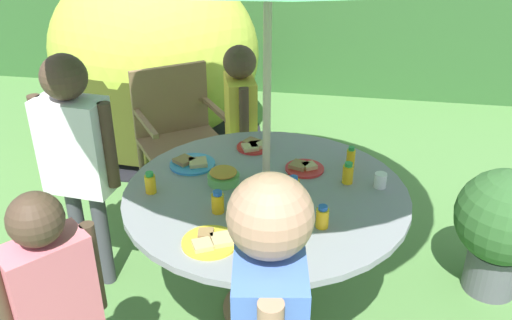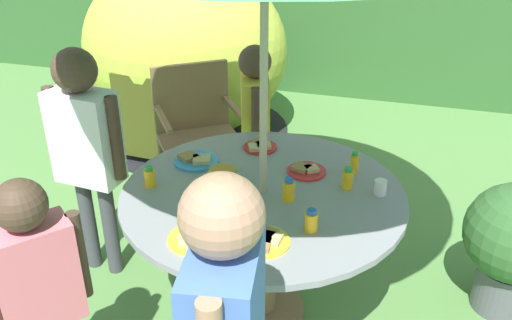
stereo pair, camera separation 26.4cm
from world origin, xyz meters
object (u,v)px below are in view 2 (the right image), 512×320
object	(u,v)px
wooden_chair	(197,125)
plate_far_left	(260,146)
plate_far_right	(196,160)
cup_near	(380,187)
snack_bowl	(223,174)
juice_bottle_spot_a	(348,179)
plate_mid_right	(306,170)
child_in_yellow_shirt	(255,112)
juice_bottle_front_edge	(211,200)
juice_bottle_center_back	(150,177)
child_in_pink_shirt	(37,276)
juice_bottle_near_right	(354,163)
juice_bottle_near_left	(311,221)
dome_tent	(185,50)
garden_table	(263,216)
plate_back_edge	(196,238)
plate_center_front	(263,240)
juice_bottle_mid_left	(289,190)
juice_bottle_spot_b	(229,204)
child_in_white_shirt	(85,138)

from	to	relation	value
wooden_chair	plate_far_left	bearing A→B (deg)	-80.76
plate_far_right	cup_near	world-z (taller)	cup_near
snack_bowl	cup_near	bearing A→B (deg)	6.32
juice_bottle_spot_a	plate_mid_right	bearing A→B (deg)	156.24
child_in_yellow_shirt	juice_bottle_front_edge	bearing A→B (deg)	-12.58
juice_bottle_center_back	juice_bottle_front_edge	distance (m)	0.37
child_in_pink_shirt	juice_bottle_near_right	world-z (taller)	child_in_pink_shirt
juice_bottle_near_left	dome_tent	bearing A→B (deg)	123.66
plate_far_right	juice_bottle_near_right	xyz separation A→B (m)	(0.80, 0.12, 0.04)
garden_table	plate_back_edge	size ratio (longest dim) A/B	5.83
wooden_chair	cup_near	xyz separation A→B (m)	(1.30, -0.94, 0.25)
wooden_chair	snack_bowl	bearing A→B (deg)	-97.39
child_in_pink_shirt	plate_center_front	world-z (taller)	child_in_pink_shirt
juice_bottle_mid_left	juice_bottle_spot_b	xyz separation A→B (m)	(-0.23, -0.19, -0.00)
child_in_white_shirt	snack_bowl	xyz separation A→B (m)	(0.78, -0.05, -0.07)
wooden_chair	plate_far_right	bearing A→B (deg)	-103.78
plate_far_right	garden_table	bearing A→B (deg)	-24.58
child_in_white_shirt	juice_bottle_spot_b	distance (m)	0.96
juice_bottle_spot_a	juice_bottle_spot_b	size ratio (longest dim) A/B	1.00
snack_bowl	juice_bottle_spot_a	bearing A→B (deg)	9.62
plate_back_edge	juice_bottle_near_left	xyz separation A→B (m)	(0.44, 0.20, 0.04)
juice_bottle_mid_left	plate_far_left	bearing A→B (deg)	119.56
wooden_chair	juice_bottle_near_right	size ratio (longest dim) A/B	8.35
plate_mid_right	juice_bottle_near_left	size ratio (longest dim) A/B	1.89
plate_center_front	juice_bottle_spot_b	distance (m)	0.26
plate_mid_right	cup_near	distance (m)	0.39
plate_back_edge	juice_bottle_front_edge	world-z (taller)	juice_bottle_front_edge
juice_bottle_mid_left	child_in_pink_shirt	bearing A→B (deg)	-136.01
garden_table	plate_far_left	bearing A→B (deg)	107.64
child_in_yellow_shirt	plate_far_left	xyz separation A→B (m)	(0.16, -0.45, 0.00)
garden_table	child_in_yellow_shirt	xyz separation A→B (m)	(-0.30, 0.89, 0.15)
garden_table	juice_bottle_spot_a	world-z (taller)	juice_bottle_spot_a
juice_bottle_near_left	juice_bottle_spot_b	world-z (taller)	juice_bottle_spot_b
plate_far_right	plate_far_left	bearing A→B (deg)	41.63
dome_tent	child_in_white_shirt	distance (m)	1.99
snack_bowl	juice_bottle_mid_left	distance (m)	0.36
child_in_pink_shirt	cup_near	size ratio (longest dim) A/B	15.52
plate_back_edge	juice_bottle_mid_left	bearing A→B (deg)	54.57
child_in_yellow_shirt	juice_bottle_mid_left	world-z (taller)	child_in_yellow_shirt
child_in_yellow_shirt	juice_bottle_spot_a	bearing A→B (deg)	23.67
plate_center_front	juice_bottle_near_right	bearing A→B (deg)	68.43
wooden_chair	plate_mid_right	xyz separation A→B (m)	(0.93, -0.82, 0.22)
wooden_chair	plate_far_right	xyz separation A→B (m)	(0.35, -0.87, 0.22)
plate_center_front	cup_near	xyz separation A→B (m)	(0.42, 0.52, 0.02)
child_in_white_shirt	juice_bottle_front_edge	bearing A→B (deg)	-15.48
juice_bottle_near_right	plate_far_right	bearing A→B (deg)	-171.44
juice_bottle_center_back	juice_bottle_mid_left	distance (m)	0.67
juice_bottle_spot_b	plate_back_edge	bearing A→B (deg)	-106.50
garden_table	plate_far_left	distance (m)	0.48
wooden_chair	child_in_pink_shirt	distance (m)	1.89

